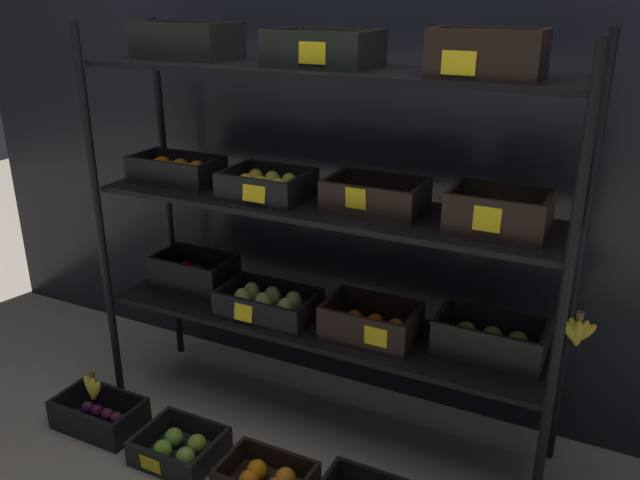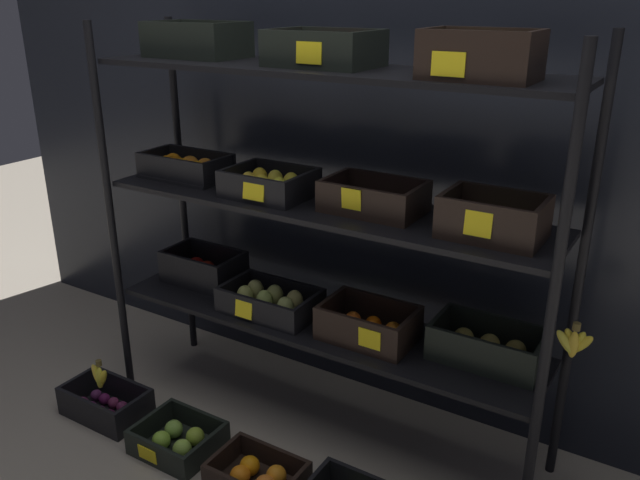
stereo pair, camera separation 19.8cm
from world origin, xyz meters
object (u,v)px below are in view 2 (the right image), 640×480
at_px(crate_ground_plum, 107,405).
at_px(banana_bunch_loose, 100,377).
at_px(crate_ground_apple_green, 178,440).
at_px(display_rack, 320,206).
at_px(crate_ground_orange, 257,477).

height_order(crate_ground_plum, banana_bunch_loose, banana_bunch_loose).
relative_size(crate_ground_plum, banana_bunch_loose, 2.73).
distance_m(crate_ground_plum, crate_ground_apple_green, 0.41).
height_order(display_rack, crate_ground_orange, display_rack).
height_order(crate_ground_orange, banana_bunch_loose, banana_bunch_loose).
bearing_deg(crate_ground_orange, crate_ground_plum, 179.08).
bearing_deg(banana_bunch_loose, crate_ground_orange, -0.49).
xyz_separation_m(display_rack, crate_ground_plum, (-0.79, -0.42, -0.89)).
distance_m(crate_ground_apple_green, banana_bunch_loose, 0.44).
relative_size(crate_ground_apple_green, banana_bunch_loose, 2.35).
height_order(display_rack, banana_bunch_loose, display_rack).
bearing_deg(banana_bunch_loose, crate_ground_apple_green, -0.22).
xyz_separation_m(display_rack, crate_ground_orange, (-0.00, -0.43, -0.90)).
bearing_deg(crate_ground_apple_green, crate_ground_plum, 178.96).
height_order(crate_ground_plum, crate_ground_orange, crate_ground_plum).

